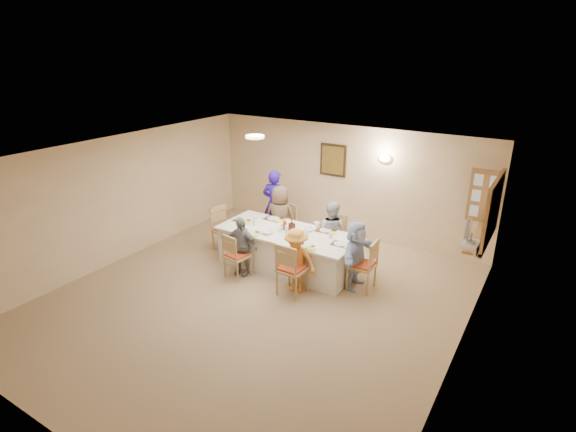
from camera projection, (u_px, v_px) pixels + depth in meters
The scene contains 49 objects.
ground at pixel (255, 300), 7.70m from camera, with size 7.00×7.00×0.00m, color #9B8365.
room_walls at pixel (253, 218), 7.17m from camera, with size 7.00×7.00×7.00m.
wall_picture at pixel (333, 160), 10.00m from camera, with size 0.62×0.05×0.72m.
wall_sconce at pixel (385, 158), 9.32m from camera, with size 0.26×0.09×0.18m, color white.
ceiling_light at pixel (255, 137), 8.51m from camera, with size 0.36×0.36×0.05m, color white.
serving_hatch at pixel (493, 211), 7.50m from camera, with size 0.06×1.50×1.15m, color brown.
hatch_sill at pixel (480, 238), 7.74m from camera, with size 0.30×1.50×0.05m, color brown.
shutter_door at pixel (484, 196), 8.23m from camera, with size 0.55×0.04×1.00m, color brown.
fan_shelf at pixel (470, 244), 6.50m from camera, with size 0.22×0.36×0.03m, color white.
desk_fan at pixel (470, 234), 6.46m from camera, with size 0.30×0.30×0.28m, color #A5A5A8, non-canonical shape.
dining_table at pixel (287, 250), 8.71m from camera, with size 2.70×1.14×0.76m, color white.
chair_back_left at pixel (283, 226), 9.61m from camera, with size 0.45×0.45×0.94m, color tan, non-canonical shape.
chair_back_right at pixel (334, 238), 9.02m from camera, with size 0.44×0.44×0.93m, color tan, non-canonical shape.
chair_front_left at pixel (237, 255), 8.35m from camera, with size 0.42×0.42×0.89m, color tan, non-canonical shape.
chair_front_right at pixel (292, 268), 7.74m from camera, with size 0.48×0.48×0.99m, color tan, non-canonical shape.
chair_left_end at pixel (225, 229), 9.44m from camera, with size 0.45×0.45×0.94m, color tan, non-canonical shape.
chair_right_end at pixel (362, 264), 7.91m from camera, with size 0.46×0.46×0.96m, color tan, non-canonical shape.
diner_back_left at pixel (280, 218), 9.43m from camera, with size 0.76×0.57×1.40m, color brown.
diner_back_right at pixel (331, 232), 8.86m from camera, with size 0.65×0.52×1.27m, color #ADADB5.
diner_front_left at pixel (241, 246), 8.40m from camera, with size 0.70×0.38×1.14m, color gray.
diner_front_right at pixel (296, 261), 7.80m from camera, with size 0.81×0.53×1.18m, color orange.
diner_right_end at pixel (356, 255), 7.92m from camera, with size 0.38×1.17×1.26m, color #B3C7EE.
caregiver at pixel (275, 204), 10.00m from camera, with size 0.62×0.46×1.56m, color #2913A6.
placemat_fl at pixel (249, 232), 8.54m from camera, with size 0.35×0.26×0.01m, color #472B19.
plate_fl at pixel (249, 232), 8.53m from camera, with size 0.24×0.24×0.02m, color white.
napkin_fl at pixel (255, 235), 8.41m from camera, with size 0.15×0.15×0.01m, color yellow.
placemat_fr at pixel (304, 246), 7.94m from camera, with size 0.34×0.25×0.01m, color #472B19.
plate_fr at pixel (304, 246), 7.94m from camera, with size 0.25×0.25×0.02m, color white.
napkin_fr at pixel (311, 249), 7.81m from camera, with size 0.14×0.14×0.01m, color yellow.
placemat_bl at pixel (273, 219), 9.20m from camera, with size 0.37×0.28×0.01m, color #472B19.
plate_bl at pixel (273, 218), 9.20m from camera, with size 0.25×0.25×0.02m, color white.
napkin_bl at pixel (279, 221), 9.07m from camera, with size 0.14×0.14×0.01m, color yellow.
placemat_br at pixel (325, 231), 8.61m from camera, with size 0.37×0.28×0.01m, color #472B19.
plate_br at pixel (325, 230), 8.61m from camera, with size 0.23×0.23×0.01m, color white.
napkin_br at pixel (333, 233), 8.48m from camera, with size 0.13×0.13×0.01m, color yellow.
placemat_le at pixel (242, 220), 9.12m from camera, with size 0.33×0.24×0.01m, color #472B19.
plate_le at pixel (242, 220), 9.11m from camera, with size 0.23×0.23×0.01m, color white.
napkin_le at pixel (247, 223), 8.99m from camera, with size 0.13×0.13×0.01m, color yellow.
placemat_re at pixel (341, 244), 8.02m from camera, with size 0.34×0.25×0.01m, color #472B19.
plate_re at pixel (341, 244), 8.02m from camera, with size 0.24×0.24×0.02m, color white.
napkin_re at pixel (349, 247), 7.89m from camera, with size 0.14×0.14×0.01m, color yellow.
teacup_a at pixel (242, 226), 8.70m from camera, with size 0.13×0.13×0.09m, color white.
teacup_b at pixel (317, 226), 8.76m from camera, with size 0.09×0.09×0.07m, color white.
bowl_a at pixel (267, 232), 8.48m from camera, with size 0.22×0.22×0.05m, color white.
bowl_b at pixel (309, 230), 8.59m from camera, with size 0.18×0.18×0.05m, color white.
condiment_ketchup at pixel (285, 224), 8.62m from camera, with size 0.10×0.10×0.22m, color #B4260F.
condiment_brown at pixel (292, 225), 8.59m from camera, with size 0.13×0.13×0.22m, color #3D1710.
condiment_malt at pixel (292, 229), 8.47m from camera, with size 0.16×0.16×0.16m, color #3D1710.
drinking_glass at pixel (282, 226), 8.67m from camera, with size 0.07×0.07×0.10m, color silver.
Camera 1 is at (4.01, -5.39, 4.08)m, focal length 28.00 mm.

